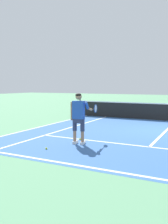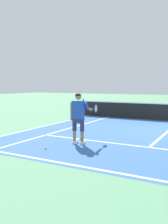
% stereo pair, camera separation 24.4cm
% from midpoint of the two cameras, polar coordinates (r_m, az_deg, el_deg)
% --- Properties ---
extents(ground_plane, '(80.00, 80.00, 0.00)m').
position_cam_midpoint_polar(ground_plane, '(11.49, 17.66, -4.05)').
color(ground_plane, '#609E70').
extents(court_inner_surface, '(10.98, 9.47, 0.00)m').
position_cam_midpoint_polar(court_inner_surface, '(10.13, 16.33, -5.36)').
color(court_inner_surface, '#3866A8').
rests_on(court_inner_surface, ground).
extents(line_baseline, '(10.98, 0.10, 0.01)m').
position_cam_midpoint_polar(line_baseline, '(5.88, 7.65, -13.59)').
color(line_baseline, white).
rests_on(line_baseline, ground).
extents(line_service, '(8.23, 0.10, 0.01)m').
position_cam_midpoint_polar(line_service, '(8.34, 13.87, -7.74)').
color(line_service, white).
rests_on(line_service, ground).
extents(line_centre_service, '(0.10, 6.40, 0.01)m').
position_cam_midpoint_polar(line_centre_service, '(11.42, 17.60, -4.10)').
color(line_centre_service, white).
rests_on(line_centre_service, ground).
extents(line_singles_left, '(0.10, 9.07, 0.01)m').
position_cam_midpoint_polar(line_singles_left, '(11.60, -4.09, -3.66)').
color(line_singles_left, white).
rests_on(line_singles_left, ground).
extents(line_doubles_left, '(0.10, 9.07, 0.01)m').
position_cam_midpoint_polar(line_doubles_left, '(12.36, -9.56, -3.12)').
color(line_doubles_left, white).
rests_on(line_doubles_left, ground).
extents(tennis_player, '(0.61, 1.16, 1.71)m').
position_cam_midpoint_polar(tennis_player, '(8.37, -1.97, -0.66)').
color(tennis_player, white).
rests_on(tennis_player, ground).
extents(tennis_ball_near_feet, '(0.07, 0.07, 0.07)m').
position_cam_midpoint_polar(tennis_ball_near_feet, '(7.91, -9.46, -8.20)').
color(tennis_ball_near_feet, '#CCE02D').
rests_on(tennis_ball_near_feet, ground).
extents(tennis_ball_by_baseline, '(0.07, 0.07, 0.07)m').
position_cam_midpoint_polar(tennis_ball_by_baseline, '(9.13, -1.67, -6.17)').
color(tennis_ball_by_baseline, '#CCE02D').
rests_on(tennis_ball_by_baseline, ground).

